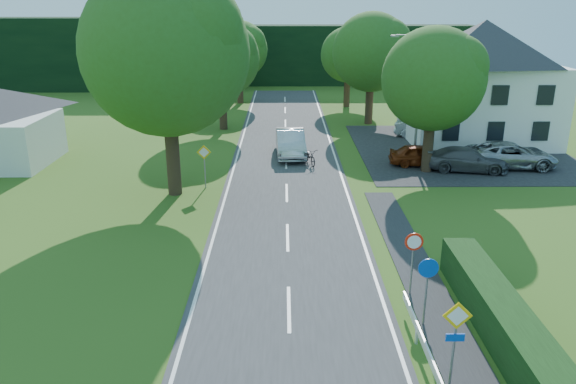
{
  "coord_description": "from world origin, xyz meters",
  "views": [
    {
      "loc": [
        -0.17,
        -4.6,
        9.89
      ],
      "look_at": [
        0.03,
        18.93,
        1.82
      ],
      "focal_mm": 35.0,
      "sensor_mm": 36.0,
      "label": 1
    }
  ],
  "objects_px": {
    "streetlight": "(417,93)",
    "parasol": "(452,129)",
    "parked_car_silver_b": "(511,155)",
    "parked_car_grey": "(467,159)",
    "parked_car_silver_a": "(426,128)",
    "moving_car": "(290,143)",
    "motorcycle": "(310,156)",
    "parked_car_red": "(421,155)"
  },
  "relations": [
    {
      "from": "streetlight",
      "to": "motorcycle",
      "type": "relative_size",
      "value": 4.12
    },
    {
      "from": "streetlight",
      "to": "parked_car_grey",
      "type": "distance_m",
      "value": 5.09
    },
    {
      "from": "parked_car_silver_a",
      "to": "moving_car",
      "type": "bearing_deg",
      "value": 135.75
    },
    {
      "from": "parked_car_silver_b",
      "to": "parasol",
      "type": "bearing_deg",
      "value": 20.96
    },
    {
      "from": "parked_car_silver_b",
      "to": "parasol",
      "type": "xyz_separation_m",
      "value": [
        -1.9,
        6.22,
        0.28
      ]
    },
    {
      "from": "motorcycle",
      "to": "parked_car_red",
      "type": "xyz_separation_m",
      "value": [
        6.92,
        -0.36,
        0.15
      ]
    },
    {
      "from": "moving_car",
      "to": "parked_car_grey",
      "type": "height_order",
      "value": "moving_car"
    },
    {
      "from": "parked_car_grey",
      "to": "parasol",
      "type": "xyz_separation_m",
      "value": [
        1.04,
        6.94,
        0.35
      ]
    },
    {
      "from": "streetlight",
      "to": "parked_car_red",
      "type": "distance_m",
      "value": 3.86
    },
    {
      "from": "parked_car_red",
      "to": "parked_car_silver_b",
      "type": "relative_size",
      "value": 0.7
    },
    {
      "from": "streetlight",
      "to": "moving_car",
      "type": "relative_size",
      "value": 1.54
    },
    {
      "from": "parked_car_red",
      "to": "parked_car_grey",
      "type": "relative_size",
      "value": 0.81
    },
    {
      "from": "streetlight",
      "to": "parasol",
      "type": "bearing_deg",
      "value": 51.87
    },
    {
      "from": "parked_car_silver_a",
      "to": "parasol",
      "type": "xyz_separation_m",
      "value": [
        1.42,
        -1.71,
        0.29
      ]
    },
    {
      "from": "motorcycle",
      "to": "parked_car_red",
      "type": "relative_size",
      "value": 0.5
    },
    {
      "from": "moving_car",
      "to": "parked_car_silver_a",
      "type": "bearing_deg",
      "value": 23.41
    },
    {
      "from": "moving_car",
      "to": "parasol",
      "type": "xyz_separation_m",
      "value": [
        11.69,
        3.34,
        0.19
      ]
    },
    {
      "from": "motorcycle",
      "to": "parked_car_silver_b",
      "type": "relative_size",
      "value": 0.35
    },
    {
      "from": "moving_car",
      "to": "parked_car_grey",
      "type": "relative_size",
      "value": 1.08
    },
    {
      "from": "parked_car_silver_a",
      "to": "motorcycle",
      "type": "bearing_deg",
      "value": 147.74
    },
    {
      "from": "motorcycle",
      "to": "parasol",
      "type": "distance_m",
      "value": 11.81
    },
    {
      "from": "streetlight",
      "to": "parasol",
      "type": "distance_m",
      "value": 7.2
    },
    {
      "from": "parasol",
      "to": "parked_car_silver_b",
      "type": "bearing_deg",
      "value": -73.02
    },
    {
      "from": "parked_car_grey",
      "to": "parked_car_silver_b",
      "type": "height_order",
      "value": "parked_car_silver_b"
    },
    {
      "from": "parked_car_silver_b",
      "to": "parasol",
      "type": "relative_size",
      "value": 2.38
    },
    {
      "from": "parked_car_silver_b",
      "to": "parked_car_silver_a",
      "type": "bearing_deg",
      "value": 26.67
    },
    {
      "from": "streetlight",
      "to": "parked_car_silver_b",
      "type": "distance_m",
      "value": 6.98
    },
    {
      "from": "moving_car",
      "to": "parked_car_silver_b",
      "type": "distance_m",
      "value": 13.89
    },
    {
      "from": "streetlight",
      "to": "parked_car_grey",
      "type": "bearing_deg",
      "value": -33.93
    },
    {
      "from": "streetlight",
      "to": "parked_car_grey",
      "type": "relative_size",
      "value": 1.65
    },
    {
      "from": "parked_car_grey",
      "to": "motorcycle",
      "type": "bearing_deg",
      "value": 91.1
    },
    {
      "from": "streetlight",
      "to": "parasol",
      "type": "xyz_separation_m",
      "value": [
        3.92,
        5.0,
        -3.38
      ]
    },
    {
      "from": "parked_car_silver_b",
      "to": "motorcycle",
      "type": "bearing_deg",
      "value": 90.29
    },
    {
      "from": "parasol",
      "to": "moving_car",
      "type": "bearing_deg",
      "value": -164.05
    },
    {
      "from": "parked_car_silver_b",
      "to": "moving_car",
      "type": "bearing_deg",
      "value": 82.02
    },
    {
      "from": "moving_car",
      "to": "parasol",
      "type": "bearing_deg",
      "value": 13.17
    },
    {
      "from": "parasol",
      "to": "motorcycle",
      "type": "bearing_deg",
      "value": -152.67
    },
    {
      "from": "parked_car_red",
      "to": "motorcycle",
      "type": "bearing_deg",
      "value": 91.32
    },
    {
      "from": "streetlight",
      "to": "parked_car_silver_b",
      "type": "relative_size",
      "value": 1.44
    },
    {
      "from": "parasol",
      "to": "parked_car_grey",
      "type": "bearing_deg",
      "value": -98.54
    },
    {
      "from": "parked_car_red",
      "to": "parked_car_grey",
      "type": "xyz_separation_m",
      "value": [
        2.52,
        -1.16,
        0.04
      ]
    },
    {
      "from": "moving_car",
      "to": "motorcycle",
      "type": "distance_m",
      "value": 2.43
    }
  ]
}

